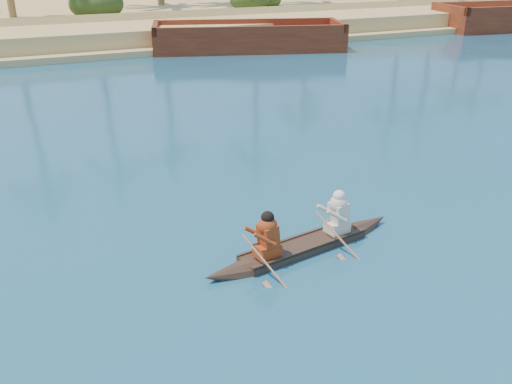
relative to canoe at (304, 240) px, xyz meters
name	(u,v)px	position (x,y,z in m)	size (l,w,h in m)	color
sandy_embankment	(137,4)	(8.00, 47.71, 0.28)	(150.00, 51.00, 1.50)	tan
shrub_cluster	(187,13)	(8.00, 32.33, 0.95)	(100.00, 6.00, 2.40)	#1F3613
canoe	(304,240)	(0.00, 0.00, 0.00)	(4.72, 1.40, 1.29)	#33241C
barge_mid	(248,39)	(8.73, 22.83, 0.40)	(11.75, 6.83, 1.86)	maroon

